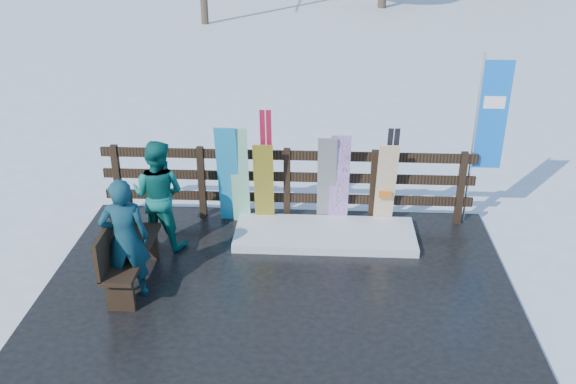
# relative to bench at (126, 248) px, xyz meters

# --- Properties ---
(ground) EXTENTS (700.00, 700.00, 0.00)m
(ground) POSITION_rel_bench_xyz_m (1.94, -0.31, -0.60)
(ground) COLOR white
(ground) RESTS_ON ground
(deck) EXTENTS (6.00, 5.00, 0.08)m
(deck) POSITION_rel_bench_xyz_m (1.94, -0.31, -0.56)
(deck) COLOR black
(deck) RESTS_ON ground
(fence) EXTENTS (5.60, 0.10, 1.15)m
(fence) POSITION_rel_bench_xyz_m (1.94, 1.89, 0.14)
(fence) COLOR black
(fence) RESTS_ON deck
(snow_patch) EXTENTS (2.61, 1.00, 0.12)m
(snow_patch) POSITION_rel_bench_xyz_m (2.53, 1.29, -0.46)
(snow_patch) COLOR white
(snow_patch) RESTS_ON deck
(bench) EXTENTS (0.40, 1.50, 0.97)m
(bench) POSITION_rel_bench_xyz_m (0.00, 0.00, 0.00)
(bench) COLOR black
(bench) RESTS_ON deck
(snowboard_0) EXTENTS (0.31, 0.33, 1.60)m
(snowboard_0) POSITION_rel_bench_xyz_m (1.08, 1.67, 0.28)
(snowboard_0) COLOR #1E90C2
(snowboard_0) RESTS_ON deck
(snowboard_1) EXTENTS (0.26, 0.26, 1.58)m
(snowboard_1) POSITION_rel_bench_xyz_m (1.26, 1.67, 0.27)
(snowboard_1) COLOR white
(snowboard_1) RESTS_ON deck
(snowboard_2) EXTENTS (0.29, 0.23, 1.33)m
(snowboard_2) POSITION_rel_bench_xyz_m (1.61, 1.67, 0.15)
(snowboard_2) COLOR yellow
(snowboard_2) RESTS_ON deck
(snowboard_3) EXTENTS (0.28, 0.32, 1.51)m
(snowboard_3) POSITION_rel_bench_xyz_m (2.72, 1.67, 0.24)
(snowboard_3) COLOR silver
(snowboard_3) RESTS_ON deck
(snowboard_4) EXTENTS (0.27, 0.38, 1.48)m
(snowboard_4) POSITION_rel_bench_xyz_m (2.54, 1.67, 0.22)
(snowboard_4) COLOR black
(snowboard_4) RESTS_ON deck
(snowboard_5) EXTENTS (0.29, 0.37, 1.38)m
(snowboard_5) POSITION_rel_bench_xyz_m (3.40, 1.67, 0.18)
(snowboard_5) COLOR white
(snowboard_5) RESTS_ON deck
(ski_pair_a) EXTENTS (0.16, 0.23, 1.83)m
(ski_pair_a) POSITION_rel_bench_xyz_m (1.65, 1.74, 0.40)
(ski_pair_a) COLOR maroon
(ski_pair_a) RESTS_ON deck
(ski_pair_b) EXTENTS (0.17, 0.31, 1.60)m
(ski_pair_b) POSITION_rel_bench_xyz_m (3.46, 1.74, 0.29)
(ski_pair_b) COLOR black
(ski_pair_b) RESTS_ON deck
(rental_flag) EXTENTS (0.45, 0.04, 2.60)m
(rental_flag) POSITION_rel_bench_xyz_m (4.82, 1.94, 1.09)
(rental_flag) COLOR silver
(rental_flag) RESTS_ON deck
(person_front) EXTENTS (0.65, 0.50, 1.59)m
(person_front) POSITION_rel_bench_xyz_m (0.10, -0.26, 0.28)
(person_front) COLOR #134F4F
(person_front) RESTS_ON deck
(person_back) EXTENTS (0.87, 0.74, 1.58)m
(person_back) POSITION_rel_bench_xyz_m (0.21, 1.00, 0.27)
(person_back) COLOR #0E6359
(person_back) RESTS_ON deck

